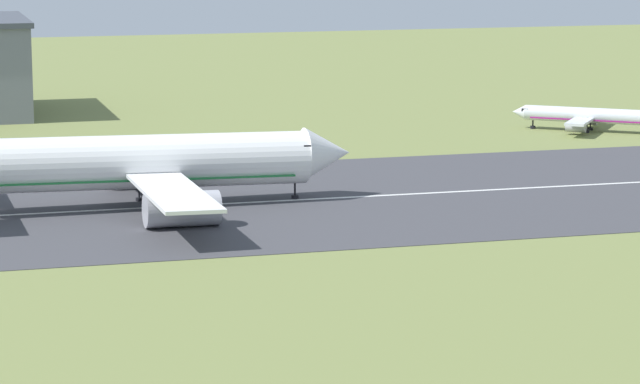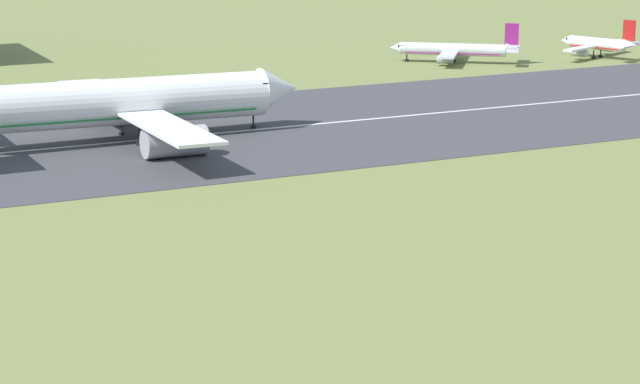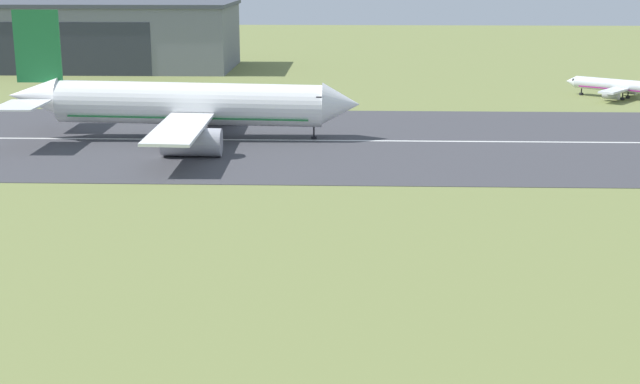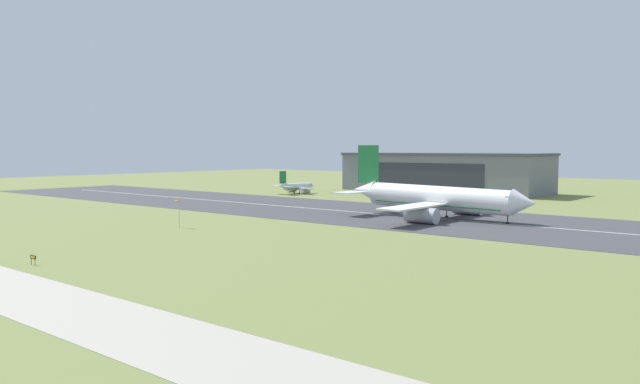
% 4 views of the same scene
% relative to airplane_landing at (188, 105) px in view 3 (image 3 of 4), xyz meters
% --- Properties ---
extents(ground_plane, '(630.03, 630.03, 0.00)m').
position_rel_airplane_landing_xyz_m(ground_plane, '(0.61, -65.46, -5.11)').
color(ground_plane, olive).
extents(runway_strip, '(390.03, 54.75, 0.06)m').
position_rel_airplane_landing_xyz_m(runway_strip, '(0.61, -0.74, -5.08)').
color(runway_strip, '#3D3D42').
rests_on(runway_strip, ground_plane).
extents(runway_centreline, '(351.03, 0.70, 0.01)m').
position_rel_airplane_landing_xyz_m(runway_centreline, '(0.61, -0.74, -5.04)').
color(runway_centreline, silver).
rests_on(runway_centreline, runway_strip).
extents(hangar_building, '(84.85, 31.34, 16.23)m').
position_rel_airplane_landing_xyz_m(hangar_building, '(-47.23, 89.99, 3.02)').
color(hangar_building, slate).
rests_on(hangar_building, ground_plane).
extents(airplane_landing, '(52.29, 51.96, 18.99)m').
position_rel_airplane_landing_xyz_m(airplane_landing, '(0.00, 0.00, 0.00)').
color(airplane_landing, white).
rests_on(airplane_landing, ground_plane).
extents(airplane_parked_west, '(23.21, 19.56, 7.74)m').
position_rel_airplane_landing_xyz_m(airplane_parked_west, '(77.21, 42.48, -2.65)').
color(airplane_parked_west, silver).
rests_on(airplane_parked_west, ground_plane).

